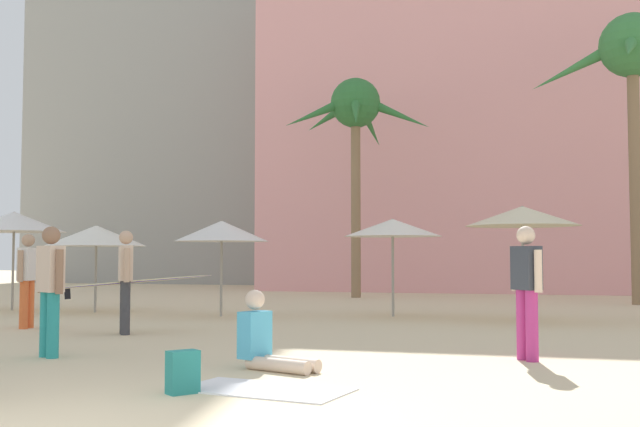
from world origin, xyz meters
TOP-DOWN VIEW (x-y plane):
  - hotel_pink at (5.96, 27.64)m, footprint 25.80×8.26m
  - palm_tree_far_left at (6.49, 18.27)m, footprint 5.87×5.83m
  - palm_tree_left at (-2.01, 19.83)m, footprint 4.74×4.80m
  - cafe_umbrella_0 at (-6.59, 11.56)m, footprint 2.41×2.41m
  - cafe_umbrella_1 at (-3.16, 11.21)m, footprint 2.13×2.13m
  - cafe_umbrella_2 at (0.58, 12.22)m, footprint 2.22×2.22m
  - cafe_umbrella_4 at (3.43, 11.70)m, footprint 2.38×2.38m
  - cafe_umbrella_6 at (-9.01, 11.66)m, footprint 2.54×2.54m
  - beach_towel at (0.99, 2.50)m, footprint 1.82×1.17m
  - backpack at (0.27, 2.11)m, footprint 0.35×0.35m
  - person_far_left at (0.52, 3.85)m, footprint 1.06×0.71m
  - person_near_right at (-3.21, 7.17)m, footprint 2.49×1.92m
  - person_near_left at (-2.62, 4.08)m, footprint 0.57×0.39m
  - person_mid_right at (3.53, 5.46)m, footprint 0.43×0.55m
  - person_far_right at (-5.56, 7.57)m, footprint 0.26×0.61m

SIDE VIEW (x-z plane):
  - beach_towel at x=0.99m, z-range 0.00..0.01m
  - backpack at x=0.27m, z-range -0.01..0.41m
  - person_far_left at x=0.52m, z-range -0.15..0.79m
  - person_mid_right at x=3.53m, z-range 0.09..1.83m
  - person_near_left at x=-2.62m, z-range 0.09..1.83m
  - person_near_right at x=-3.21m, z-range 0.06..1.86m
  - person_far_right at x=-5.56m, z-range 0.09..1.86m
  - cafe_umbrella_0 at x=-6.59m, z-range 0.80..2.91m
  - cafe_umbrella_1 at x=-3.16m, z-range 0.84..3.00m
  - cafe_umbrella_2 at x=0.58m, z-range 0.90..3.10m
  - cafe_umbrella_4 at x=3.43m, z-range 0.99..3.40m
  - cafe_umbrella_6 at x=-9.01m, z-range 0.99..3.47m
  - palm_tree_left at x=-2.01m, z-range 2.41..9.74m
  - palm_tree_far_left at x=6.49m, z-range 2.81..11.12m
  - hotel_pink at x=5.96m, z-range 0.00..14.35m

